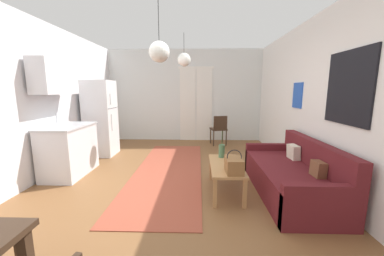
{
  "coord_description": "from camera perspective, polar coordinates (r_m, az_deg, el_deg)",
  "views": [
    {
      "loc": [
        0.42,
        -3.28,
        1.54
      ],
      "look_at": [
        0.28,
        1.24,
        0.76
      ],
      "focal_mm": 20.93,
      "sensor_mm": 36.0,
      "label": 1
    }
  ],
  "objects": [
    {
      "name": "coffee_table",
      "position": [
        3.45,
        8.61,
        -10.04
      ],
      "size": [
        0.47,
        1.03,
        0.43
      ],
      "color": "#B27F4C",
      "rests_on": "ground_plane"
    },
    {
      "name": "pendant_lamp_far",
      "position": [
        4.98,
        -2.05,
        16.99
      ],
      "size": [
        0.28,
        0.28,
        0.69
      ],
      "color": "black"
    },
    {
      "name": "pendant_lamp_near",
      "position": [
        2.99,
        -8.34,
        18.65
      ],
      "size": [
        0.26,
        0.26,
        0.84
      ],
      "color": "black"
    },
    {
      "name": "wall_left",
      "position": [
        4.27,
        -38.27,
        5.25
      ],
      "size": [
        0.12,
        7.2,
        2.71
      ],
      "color": "silver",
      "rests_on": "ground_plane"
    },
    {
      "name": "bamboo_vase",
      "position": [
        3.73,
        7.56,
        -5.8
      ],
      "size": [
        0.1,
        0.1,
        0.43
      ],
      "color": "#47704C",
      "rests_on": "coffee_table"
    },
    {
      "name": "ground_plane",
      "position": [
        3.66,
        -5.2,
        -15.94
      ],
      "size": [
        5.14,
        7.6,
        0.1
      ],
      "primitive_type": "cube",
      "color": "brown"
    },
    {
      "name": "refrigerator",
      "position": [
        5.66,
        -22.23,
        2.3
      ],
      "size": [
        0.63,
        0.63,
        1.75
      ],
      "color": "white",
      "rests_on": "ground_plane"
    },
    {
      "name": "area_rug",
      "position": [
        4.38,
        -5.99,
        -10.76
      ],
      "size": [
        1.24,
        3.74,
        0.01
      ],
      "primitive_type": "cube",
      "color": "#9E4733",
      "rests_on": "ground_plane"
    },
    {
      "name": "handbag",
      "position": [
        3.09,
        10.65,
        -9.28
      ],
      "size": [
        0.23,
        0.32,
        0.32
      ],
      "color": "brown",
      "rests_on": "coffee_table"
    },
    {
      "name": "accent_chair",
      "position": [
        6.27,
        6.91,
        -0.02
      ],
      "size": [
        0.49,
        0.48,
        0.83
      ],
      "rotation": [
        0.0,
        0.0,
        3.35
      ],
      "color": "#382619",
      "rests_on": "ground_plane"
    },
    {
      "name": "wall_right",
      "position": [
        3.79,
        31.97,
        5.57
      ],
      "size": [
        0.12,
        7.2,
        2.71
      ],
      "color": "white",
      "rests_on": "ground_plane"
    },
    {
      "name": "couch",
      "position": [
        3.72,
        24.53,
        -11.23
      ],
      "size": [
        0.88,
        1.93,
        0.8
      ],
      "color": "#5B191E",
      "rests_on": "ground_plane"
    },
    {
      "name": "wall_back",
      "position": [
        6.84,
        -1.69,
        8.15
      ],
      "size": [
        4.74,
        0.13,
        2.71
      ],
      "color": "silver",
      "rests_on": "ground_plane"
    },
    {
      "name": "kitchen_counter",
      "position": [
        4.59,
        -29.45,
        -1.16
      ],
      "size": [
        0.62,
        1.04,
        2.04
      ],
      "color": "silver",
      "rests_on": "ground_plane"
    }
  ]
}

